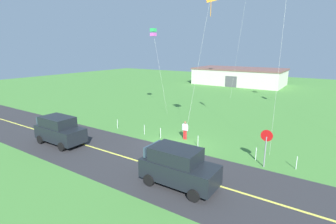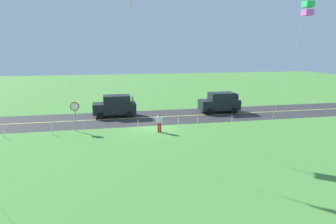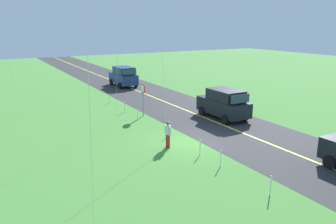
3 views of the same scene
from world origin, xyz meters
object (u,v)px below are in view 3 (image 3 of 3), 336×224
Objects in this scene: person_adult_near at (168,134)px; car_suv_foreground at (224,103)px; car_parked_east_far at (123,76)px; stop_sign at (143,94)px.

car_suv_foreground is at bearing 45.11° from person_adult_near.
car_parked_east_far reaches higher than person_adult_near.
car_suv_foreground is 7.68m from person_adult_near.
stop_sign is (3.53, 5.10, 0.65)m from car_suv_foreground.
car_parked_east_far is 1.72× the size of stop_sign.
car_suv_foreground is at bearing -124.66° from stop_sign.
car_parked_east_far is 20.75m from person_adult_near.
car_suv_foreground reaches higher than person_adult_near.
car_suv_foreground is 2.75× the size of person_adult_near.
car_suv_foreground is 1.72× the size of stop_sign.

